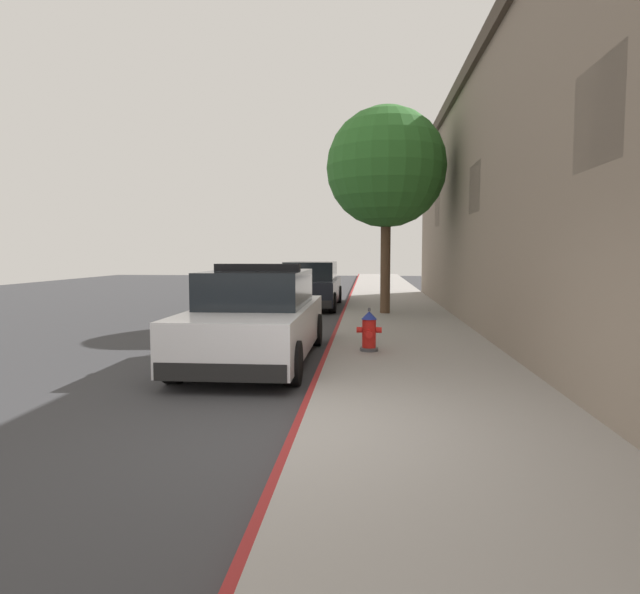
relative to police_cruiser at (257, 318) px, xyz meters
name	(u,v)px	position (x,y,z in m)	size (l,w,h in m)	color
ground_plane	(187,322)	(-3.24, 5.93, -0.84)	(32.08, 60.00, 0.20)	#353538
sidewalk_pavement	(399,318)	(2.76, 5.93, -0.67)	(3.04, 60.00, 0.15)	gray
curb_painted_edge	(342,317)	(1.20, 5.93, -0.67)	(0.08, 60.00, 0.15)	maroon
storefront_building	(637,192)	(7.78, 3.47, 2.46)	(7.24, 24.11, 6.39)	gray
police_cruiser	(257,318)	(0.00, 0.00, 0.00)	(1.94, 4.84, 1.68)	white
parked_car_silver_ahead	(311,286)	(-0.05, 9.55, 0.00)	(1.94, 4.84, 1.56)	black
fire_hydrant	(369,331)	(1.93, 0.29, -0.24)	(0.44, 0.40, 0.76)	#4C4C51
street_tree	(386,168)	(2.40, 6.48, 3.51)	(3.37, 3.37, 5.80)	brown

